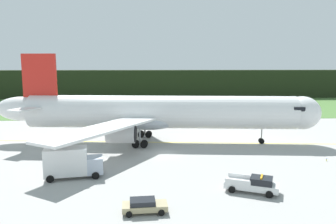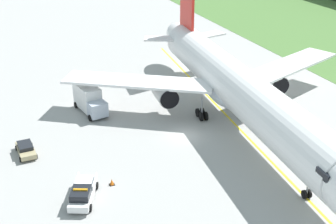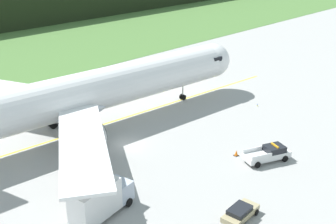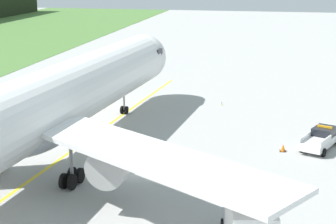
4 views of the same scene
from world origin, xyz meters
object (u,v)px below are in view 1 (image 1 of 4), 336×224
ops_pickup_truck (254,184)px  catering_truck (71,162)px  airliner (158,113)px  staff_car (144,205)px  apron_cone (231,178)px

ops_pickup_truck → catering_truck: (-20.92, 5.39, 1.06)m
airliner → catering_truck: airliner is taller
airliner → staff_car: bearing=-93.5°
airliner → apron_cone: 21.64m
airliner → ops_pickup_truck: size_ratio=9.34×
airliner → ops_pickup_truck: (10.13, -22.77, -4.37)m
staff_car → apron_cone: (10.04, 7.82, -0.36)m
airliner → catering_truck: (-10.79, -17.38, -3.31)m
apron_cone → catering_truck: bearing=174.2°
airliner → catering_truck: 20.72m
staff_car → catering_truck: bearing=133.1°
airliner → staff_car: (-1.65, -27.15, -4.58)m
airliner → apron_cone: (8.40, -19.33, -4.93)m
airliner → ops_pickup_truck: 25.30m
airliner → catering_truck: bearing=-121.8°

